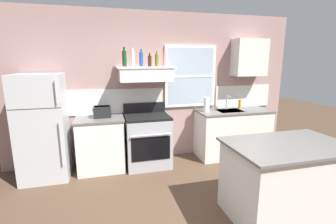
{
  "coord_description": "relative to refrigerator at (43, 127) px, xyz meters",
  "views": [
    {
      "loc": [
        -0.94,
        -2.17,
        1.85
      ],
      "look_at": [
        -0.05,
        1.2,
        1.1
      ],
      "focal_mm": 25.81,
      "sensor_mm": 36.0,
      "label": 1
    }
  ],
  "objects": [
    {
      "name": "bottle_rose_pink",
      "position": [
        1.99,
        0.12,
        1.04
      ],
      "size": [
        0.07,
        0.07,
        0.28
      ],
      "color": "#C67F84",
      "rests_on": "range_hood_shelf"
    },
    {
      "name": "range_hood_shelf",
      "position": [
        1.65,
        0.12,
        0.8
      ],
      "size": [
        0.96,
        0.52,
        0.24
      ],
      "color": "white"
    },
    {
      "name": "bottle_clear_tall",
      "position": [
        1.44,
        0.1,
        1.05
      ],
      "size": [
        0.06,
        0.06,
        0.3
      ],
      "color": "silver",
      "rests_on": "range_hood_shelf"
    },
    {
      "name": "back_wall",
      "position": [
        1.93,
        0.39,
        0.53
      ],
      "size": [
        5.4,
        0.11,
        2.7
      ],
      "color": "gray",
      "rests_on": "ground_plane"
    },
    {
      "name": "sink_faucet",
      "position": [
        3.25,
        0.16,
        0.26
      ],
      "size": [
        0.03,
        0.17,
        0.28
      ],
      "color": "silver",
      "rests_on": "counter_right_with_sink"
    },
    {
      "name": "bottle_blue_liqueur",
      "position": [
        1.59,
        0.14,
        1.04
      ],
      "size": [
        0.07,
        0.07,
        0.29
      ],
      "color": "#1E478C",
      "rests_on": "range_hood_shelf"
    },
    {
      "name": "toaster",
      "position": [
        0.9,
        0.09,
        0.18
      ],
      "size": [
        0.3,
        0.2,
        0.19
      ],
      "color": "black",
      "rests_on": "counter_left_of_stove"
    },
    {
      "name": "dish_soap_bottle",
      "position": [
        3.53,
        0.16,
        0.17
      ],
      "size": [
        0.06,
        0.06,
        0.18
      ],
      "primitive_type": "cylinder",
      "color": "orange",
      "rests_on": "counter_right_with_sink"
    },
    {
      "name": "counter_right_with_sink",
      "position": [
        3.35,
        0.06,
        -0.37
      ],
      "size": [
        1.43,
        0.63,
        0.91
      ],
      "color": "silver",
      "rests_on": "ground_plane"
    },
    {
      "name": "bottle_dark_green_wine",
      "position": [
        1.31,
        0.15,
        1.05
      ],
      "size": [
        0.07,
        0.07,
        0.32
      ],
      "color": "#143819",
      "rests_on": "range_hood_shelf"
    },
    {
      "name": "upper_cabinet_right",
      "position": [
        3.7,
        0.2,
        1.07
      ],
      "size": [
        0.64,
        0.32,
        0.7
      ],
      "color": "silver"
    },
    {
      "name": "counter_left_of_stove",
      "position": [
        0.85,
        0.06,
        -0.37
      ],
      "size": [
        0.79,
        0.63,
        0.91
      ],
      "color": "silver",
      "rests_on": "ground_plane"
    },
    {
      "name": "refrigerator",
      "position": [
        0.0,
        0.0,
        0.0
      ],
      "size": [
        0.7,
        0.72,
        1.65
      ],
      "color": "#B7BABC",
      "rests_on": "ground_plane"
    },
    {
      "name": "stove_range",
      "position": [
        1.65,
        0.02,
        -0.36
      ],
      "size": [
        0.76,
        0.69,
        1.09
      ],
      "color": "#9EA0A5",
      "rests_on": "ground_plane"
    },
    {
      "name": "kitchen_island",
      "position": [
        2.98,
        -1.83,
        -0.37
      ],
      "size": [
        1.4,
        0.9,
        0.91
      ],
      "color": "silver",
      "rests_on": "ground_plane"
    },
    {
      "name": "bottle_brown_stout",
      "position": [
        1.72,
        0.06,
        1.01
      ],
      "size": [
        0.06,
        0.06,
        0.23
      ],
      "color": "#381E0F",
      "rests_on": "range_hood_shelf"
    },
    {
      "name": "bottle_olive_oil_square",
      "position": [
        1.85,
        0.1,
        1.03
      ],
      "size": [
        0.06,
        0.06,
        0.26
      ],
      "color": "#4C601E",
      "rests_on": "range_hood_shelf"
    },
    {
      "name": "paper_towel_roll",
      "position": [
        2.78,
        0.06,
        0.22
      ],
      "size": [
        0.11,
        0.11,
        0.27
      ],
      "primitive_type": "cylinder",
      "color": "white",
      "rests_on": "counter_right_with_sink"
    }
  ]
}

